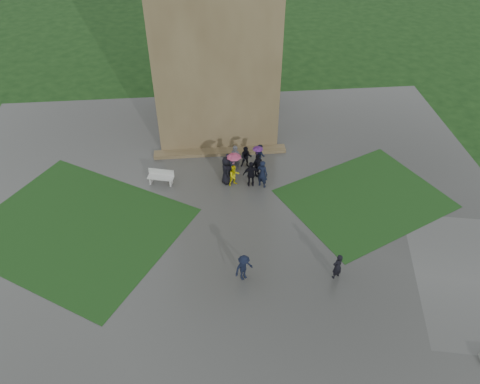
{
  "coord_description": "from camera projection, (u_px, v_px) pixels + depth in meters",
  "views": [
    {
      "loc": [
        -1.02,
        -15.76,
        18.56
      ],
      "look_at": [
        0.85,
        4.91,
        1.2
      ],
      "focal_mm": 35.0,
      "sensor_mm": 36.0,
      "label": 1
    }
  ],
  "objects": [
    {
      "name": "ground",
      "position": [
        232.0,
        272.0,
        24.01
      ],
      "size": [
        120.0,
        120.0,
        0.0
      ],
      "primitive_type": "plane",
      "color": "black"
    },
    {
      "name": "plaza",
      "position": [
        229.0,
        244.0,
        25.53
      ],
      "size": [
        34.0,
        34.0,
        0.02
      ],
      "primitive_type": "cube",
      "color": "#373735",
      "rests_on": "ground"
    },
    {
      "name": "lawn_inset_left",
      "position": [
        77.0,
        228.0,
        26.47
      ],
      "size": [
        14.1,
        13.46,
        0.01
      ],
      "primitive_type": "cube",
      "rotation": [
        0.0,
        0.0,
        -0.56
      ],
      "color": "#143512",
      "rests_on": "plaza"
    },
    {
      "name": "lawn_inset_right",
      "position": [
        365.0,
        199.0,
        28.4
      ],
      "size": [
        11.12,
        10.15,
        0.01
      ],
      "primitive_type": "cube",
      "rotation": [
        0.0,
        0.0,
        0.44
      ],
      "color": "#143512",
      "rests_on": "plaza"
    },
    {
      "name": "tower_plinth",
      "position": [
        220.0,
        152.0,
        32.03
      ],
      "size": [
        9.0,
        0.8,
        0.22
      ],
      "primitive_type": "cube",
      "color": "brown",
      "rests_on": "plaza"
    },
    {
      "name": "bench",
      "position": [
        161.0,
        177.0,
        29.27
      ],
      "size": [
        1.71,
        0.91,
        0.95
      ],
      "rotation": [
        0.0,
        0.0,
        -0.26
      ],
      "color": "#B9B8B4",
      "rests_on": "plaza"
    },
    {
      "name": "visitor_cluster",
      "position": [
        244.0,
        166.0,
        29.31
      ],
      "size": [
        3.03,
        2.98,
        2.36
      ],
      "color": "black",
      "rests_on": "plaza"
    },
    {
      "name": "pedestrian_mid",
      "position": [
        244.0,
        268.0,
        23.18
      ],
      "size": [
        1.14,
        0.96,
        1.57
      ],
      "primitive_type": "imported",
      "rotation": [
        0.0,
        0.0,
        0.52
      ],
      "color": "black",
      "rests_on": "plaza"
    },
    {
      "name": "pedestrian_near",
      "position": [
        337.0,
        266.0,
        23.24
      ],
      "size": [
        0.69,
        0.6,
        1.59
      ],
      "primitive_type": "imported",
      "rotation": [
        0.0,
        0.0,
        3.61
      ],
      "color": "black",
      "rests_on": "plaza"
    }
  ]
}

